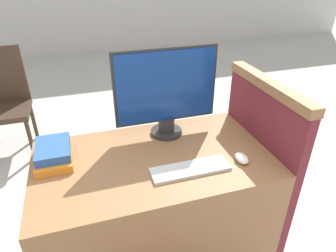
% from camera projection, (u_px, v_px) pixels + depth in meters
% --- Properties ---
extents(desk, '(1.19, 0.69, 0.77)m').
position_uv_depth(desk, '(155.00, 213.00, 1.71)').
color(desk, '#8C603D').
rests_on(desk, ground_plane).
extents(carrel_divider, '(0.07, 0.68, 1.12)m').
position_uv_depth(carrel_divider, '(255.00, 168.00, 1.77)').
color(carrel_divider, maroon).
rests_on(carrel_divider, ground_plane).
extents(monitor, '(0.57, 0.18, 0.50)m').
position_uv_depth(monitor, '(166.00, 92.00, 1.60)').
color(monitor, '#282828').
rests_on(monitor, desk).
extents(keyboard, '(0.38, 0.11, 0.02)m').
position_uv_depth(keyboard, '(190.00, 169.00, 1.42)').
color(keyboard, silver).
rests_on(keyboard, desk).
extents(mouse, '(0.06, 0.09, 0.04)m').
position_uv_depth(mouse, '(242.00, 158.00, 1.48)').
color(mouse, white).
rests_on(mouse, desk).
extents(book_stack, '(0.17, 0.26, 0.08)m').
position_uv_depth(book_stack, '(54.00, 153.00, 1.48)').
color(book_stack, orange).
rests_on(book_stack, desk).
extents(far_chair, '(0.44, 0.44, 0.98)m').
position_uv_depth(far_chair, '(3.00, 98.00, 2.76)').
color(far_chair, '#38281E').
rests_on(far_chair, ground_plane).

